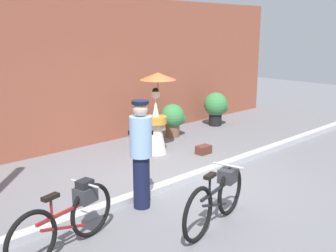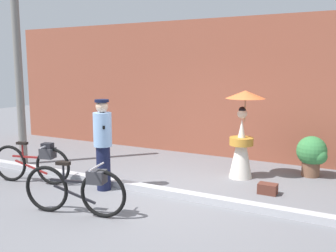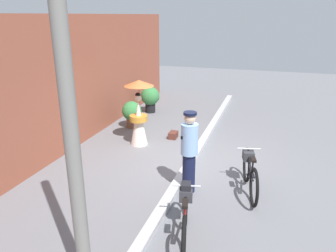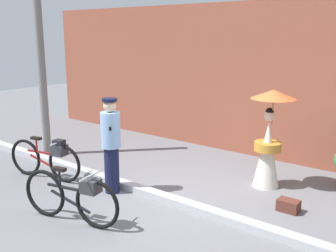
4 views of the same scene
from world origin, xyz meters
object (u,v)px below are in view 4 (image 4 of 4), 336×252
Objects in this scene: backpack_on_pavement at (288,205)px; utility_pole at (40,51)px; bicycle_far_side at (47,158)px; person_officer at (111,143)px; bicycle_near_officer at (73,196)px; person_with_parasol at (269,139)px.

utility_pole reaches higher than backpack_on_pavement.
person_officer is (1.46, 0.32, 0.48)m from bicycle_far_side.
person_officer is (-0.40, 1.18, 0.49)m from bicycle_near_officer.
backpack_on_pavement is at bearing -46.50° from person_with_parasol.
backpack_on_pavement is 6.12m from utility_pole.
person_with_parasol is at bearing 43.66° from person_officer.
bicycle_near_officer is 3.37m from backpack_on_pavement.
utility_pole is at bearing -174.55° from backpack_on_pavement.
bicycle_near_officer is 0.99× the size of person_officer.
bicycle_near_officer is 4.23m from utility_pole.
person_officer is 3.13m from backpack_on_pavement.
bicycle_far_side is at bearing -160.46° from backpack_on_pavement.
bicycle_near_officer is 5.03× the size of backpack_on_pavement.
bicycle_near_officer is at bearing -29.26° from utility_pole.
person_officer is at bearing 108.78° from bicycle_near_officer.
person_with_parasol is at bearing 32.99° from bicycle_far_side.
person_with_parasol is 0.38× the size of utility_pole.
bicycle_far_side is 0.35× the size of utility_pole.
person_with_parasol reaches higher than person_officer.
person_with_parasol is 5.30m from utility_pole.
person_officer is at bearing -136.34° from person_with_parasol.
bicycle_near_officer is at bearing -24.88° from bicycle_far_side.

